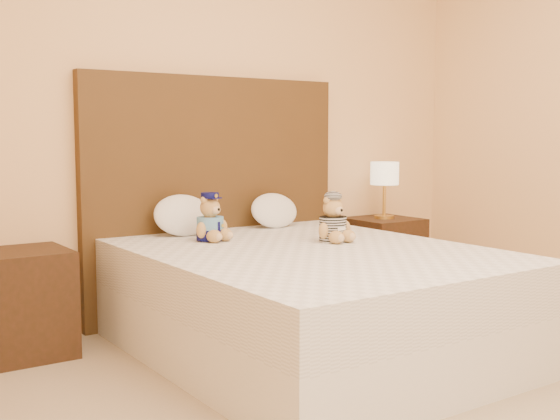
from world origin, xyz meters
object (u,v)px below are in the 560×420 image
object	(u,v)px
nightstand_left	(23,303)
teddy_prisoner	(333,218)
teddy_police	(210,217)
bed	(311,301)
nightstand_right	(383,256)
pillow_left	(183,213)
pillow_right	(274,209)
lamp	(385,176)

from	to	relation	value
nightstand_left	teddy_prisoner	distance (m)	1.69
nightstand_left	teddy_police	xyz separation A→B (m)	(0.96, -0.25, 0.41)
bed	nightstand_right	bearing A→B (deg)	32.62
pillow_left	pillow_right	distance (m)	0.65
pillow_left	pillow_right	size ratio (longest dim) A/B	1.10
nightstand_left	teddy_police	distance (m)	1.07
nightstand_left	pillow_right	size ratio (longest dim) A/B	1.63
nightstand_left	pillow_left	world-z (taller)	pillow_left
pillow_right	teddy_police	bearing A→B (deg)	-155.66
lamp	pillow_right	world-z (taller)	lamp
teddy_prisoner	bed	bearing A→B (deg)	-155.08
teddy_prisoner	pillow_left	distance (m)	0.90
nightstand_right	teddy_prisoner	world-z (taller)	teddy_prisoner
pillow_right	pillow_left	bearing A→B (deg)	180.00
nightstand_left	pillow_right	xyz separation A→B (m)	(1.58, 0.03, 0.39)
nightstand_right	teddy_police	bearing A→B (deg)	-170.78
lamp	teddy_prisoner	bearing A→B (deg)	-146.36
teddy_police	nightstand_right	bearing A→B (deg)	-5.73
bed	pillow_left	bearing A→B (deg)	110.88
bed	lamp	xyz separation A→B (m)	(1.25, 0.80, 0.57)
teddy_prisoner	pillow_left	bearing A→B (deg)	125.90
nightstand_left	lamp	xyz separation A→B (m)	(2.50, 0.00, 0.57)
teddy_police	lamp	bearing A→B (deg)	-5.73
lamp	pillow_left	world-z (taller)	lamp
nightstand_right	pillow_left	size ratio (longest dim) A/B	1.48
bed	teddy_prisoner	world-z (taller)	teddy_prisoner
teddy_police	pillow_left	bearing A→B (deg)	80.40
lamp	teddy_prisoner	distance (m)	1.21
lamp	teddy_prisoner	xyz separation A→B (m)	(-1.00, -0.66, -0.17)
bed	pillow_right	size ratio (longest dim) A/B	5.93
pillow_right	nightstand_right	bearing A→B (deg)	-1.87
lamp	teddy_police	xyz separation A→B (m)	(-1.54, -0.25, -0.17)
bed	teddy_prisoner	xyz separation A→B (m)	(0.25, 0.14, 0.40)
nightstand_right	lamp	size ratio (longest dim) A/B	1.38
nightstand_right	teddy_prisoner	xyz separation A→B (m)	(-1.00, -0.66, 0.40)
teddy_prisoner	lamp	bearing A→B (deg)	30.18
lamp	pillow_right	distance (m)	0.94
nightstand_left	pillow_right	distance (m)	1.63
lamp	bed	bearing A→B (deg)	-147.38
pillow_right	lamp	bearing A→B (deg)	-1.87
bed	nightstand_right	world-z (taller)	same
nightstand_right	bed	bearing A→B (deg)	-147.38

